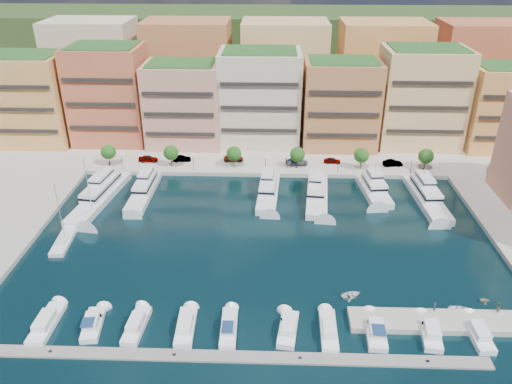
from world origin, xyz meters
TOP-DOWN VIEW (x-y plane):
  - ground at (0.00, 0.00)m, footprint 400.00×400.00m
  - north_quay at (0.00, 62.00)m, footprint 220.00×64.00m
  - hillside at (0.00, 110.00)m, footprint 240.00×40.00m
  - south_pontoon at (-3.00, -30.00)m, footprint 72.00×2.20m
  - finger_pier at (30.00, -22.00)m, footprint 32.00×5.00m
  - apartment_0 at (-66.00, 49.99)m, footprint 22.00×16.50m
  - apartment_1 at (-44.00, 51.99)m, footprint 20.00×16.50m
  - apartment_2 at (-23.00, 49.99)m, footprint 20.00×15.50m
  - apartment_3 at (-2.00, 51.99)m, footprint 22.00×16.50m
  - apartment_4 at (20.00, 49.99)m, footprint 20.00×15.50m
  - apartment_5 at (42.00, 51.99)m, footprint 22.00×16.50m
  - apartment_6 at (64.00, 49.99)m, footprint 20.00×15.50m
  - backblock_0 at (-55.00, 74.00)m, footprint 26.00×18.00m
  - backblock_1 at (-25.00, 74.00)m, footprint 26.00×18.00m
  - backblock_2 at (5.00, 74.00)m, footprint 26.00×18.00m
  - backblock_3 at (35.00, 74.00)m, footprint 26.00×18.00m
  - backblock_4 at (65.00, 74.00)m, footprint 26.00×18.00m
  - tree_0 at (-40.00, 33.50)m, footprint 3.80×3.80m
  - tree_1 at (-24.00, 33.50)m, footprint 3.80×3.80m
  - tree_2 at (-8.00, 33.50)m, footprint 3.80×3.80m
  - tree_3 at (8.00, 33.50)m, footprint 3.80×3.80m
  - tree_4 at (24.00, 33.50)m, footprint 3.80×3.80m
  - tree_5 at (40.00, 33.50)m, footprint 3.80×3.80m
  - lamppost_0 at (-36.00, 31.20)m, footprint 0.30×0.30m
  - lamppost_1 at (-18.00, 31.20)m, footprint 0.30×0.30m
  - lamppost_2 at (0.00, 31.20)m, footprint 0.30×0.30m
  - lamppost_3 at (18.00, 31.20)m, footprint 0.30×0.30m
  - lamppost_4 at (36.00, 31.20)m, footprint 0.30×0.30m
  - yacht_0 at (-37.34, 17.36)m, footprint 8.18×25.82m
  - yacht_1 at (-27.96, 19.91)m, footprint 4.53×19.80m
  - yacht_3 at (0.87, 20.46)m, footprint 5.42×18.86m
  - yacht_4 at (12.04, 19.54)m, footprint 6.44×20.87m
  - yacht_5 at (25.45, 22.11)m, footprint 6.47×15.49m
  - yacht_6 at (36.75, 19.11)m, footprint 5.94×21.82m
  - cruiser_0 at (-32.76, -24.60)m, footprint 2.90×9.21m
  - cruiser_1 at (-25.52, -24.60)m, footprint 3.50×7.61m
  - cruiser_2 at (-18.78, -24.59)m, footprint 3.06×8.29m
  - cruiser_3 at (-11.19, -24.59)m, footprint 2.95×8.30m
  - cruiser_4 at (-4.58, -24.61)m, footprint 2.58×8.56m
  - cruiser_5 at (4.42, -24.58)m, footprint 3.64×7.94m
  - cruiser_6 at (10.55, -24.60)m, footprint 2.65×8.85m
  - cruiser_7 at (17.62, -24.60)m, footprint 3.29×8.00m
  - cruiser_8 at (25.82, -24.58)m, footprint 3.55×7.83m
  - cruiser_9 at (32.92, -24.59)m, footprint 2.77×7.97m
  - sailboat_2 at (-37.35, 10.60)m, footprint 3.84×9.25m
  - sailboat_1 at (-38.98, -1.18)m, footprint 3.61×10.70m
  - tender_0 at (15.18, -15.81)m, footprint 4.15×3.63m
  - tender_3 at (36.89, -16.43)m, footprint 1.96×1.77m
  - tender_2 at (32.10, -18.95)m, footprint 3.62×2.60m
  - car_0 at (-30.72, 36.31)m, footprint 4.99×2.08m
  - car_1 at (-21.96, 36.77)m, footprint 4.76×2.13m
  - car_2 at (-8.47, 37.49)m, footprint 5.39×2.79m
  - car_3 at (7.99, 35.61)m, footprint 6.14×3.01m
  - car_4 at (17.24, 36.97)m, footprint 4.39×1.94m
  - car_5 at (32.57, 35.70)m, footprint 5.11×2.26m
  - person_0 at (27.51, -20.12)m, footprint 0.54×0.69m
  - person_1 at (37.36, -20.00)m, footprint 1.09×1.03m

SIDE VIEW (x-z plane):
  - ground at x=0.00m, z-range 0.00..0.00m
  - north_quay at x=0.00m, z-range -1.00..1.00m
  - hillside at x=0.00m, z-range -29.00..29.00m
  - south_pontoon at x=-3.00m, z-range -0.17..0.17m
  - finger_pier at x=30.00m, z-range -1.00..1.00m
  - sailboat_1 at x=-38.98m, z-range -6.30..6.90m
  - sailboat_2 at x=-37.35m, z-range -6.29..6.91m
  - tender_0 at x=15.18m, z-range 0.00..0.72m
  - tender_2 at x=32.10m, z-range 0.00..0.75m
  - tender_3 at x=36.89m, z-range 0.00..0.90m
  - cruiser_0 at x=-32.76m, z-range -0.73..1.82m
  - cruiser_6 at x=10.55m, z-range -0.73..1.82m
  - cruiser_3 at x=-11.19m, z-range -0.73..1.82m
  - cruiser_2 at x=-18.78m, z-range -0.73..1.82m
  - cruiser_9 at x=32.92m, z-range -0.73..1.82m
  - cruiser_5 at x=4.42m, z-range -0.73..1.82m
  - cruiser_8 at x=25.82m, z-range -0.73..1.82m
  - cruiser_4 at x=-4.58m, z-range -0.76..1.90m
  - cruiser_7 at x=17.62m, z-range -0.76..1.90m
  - cruiser_1 at x=-25.52m, z-range -0.76..1.90m
  - yacht_4 at x=12.04m, z-range -2.56..4.74m
  - yacht_1 at x=-27.96m, z-range -2.56..4.74m
  - yacht_0 at x=-37.34m, z-range -2.44..4.86m
  - yacht_6 at x=36.75m, z-range -2.44..4.86m
  - yacht_3 at x=0.87m, z-range -2.44..4.86m
  - yacht_5 at x=25.45m, z-range -2.44..4.86m
  - car_2 at x=-8.47m, z-range 1.00..2.45m
  - car_4 at x=17.24m, z-range 1.00..2.47m
  - car_1 at x=-21.96m, z-range 1.00..2.52m
  - car_5 at x=32.57m, z-range 1.00..2.63m
  - car_0 at x=-30.72m, z-range 1.00..2.69m
  - person_0 at x=27.51m, z-range 1.00..2.69m
  - car_3 at x=7.99m, z-range 1.00..2.72m
  - person_1 at x=37.36m, z-range 1.00..2.79m
  - lamppost_0 at x=-36.00m, z-range 1.73..5.93m
  - lamppost_1 at x=-18.00m, z-range 1.73..5.93m
  - lamppost_2 at x=0.00m, z-range 1.73..5.93m
  - lamppost_3 at x=18.00m, z-range 1.73..5.93m
  - lamppost_4 at x=36.00m, z-range 1.73..5.93m
  - tree_0 at x=-40.00m, z-range 1.92..7.57m
  - tree_1 at x=-24.00m, z-range 1.92..7.57m
  - tree_2 at x=-8.00m, z-range 1.92..7.57m
  - tree_3 at x=8.00m, z-range 1.92..7.57m
  - tree_4 at x=24.00m, z-range 1.92..7.57m
  - tree_5 at x=40.00m, z-range 1.92..7.57m
  - apartment_2 at x=-23.00m, z-range 0.91..23.71m
  - apartment_6 at x=64.00m, z-range 0.91..23.71m
  - apartment_4 at x=20.00m, z-range 0.91..24.71m
  - apartment_0 at x=-66.00m, z-range 0.91..25.71m
  - apartment_3 at x=-2.00m, z-range 0.91..26.71m
  - apartment_5 at x=42.00m, z-range 0.91..27.71m
  - apartment_1 at x=-44.00m, z-range 0.91..27.71m
  - backblock_0 at x=-55.00m, z-range 1.00..31.00m
  - backblock_1 at x=-25.00m, z-range 1.00..31.00m
  - backblock_2 at x=5.00m, z-range 1.00..31.00m
  - backblock_3 at x=35.00m, z-range 1.00..31.00m
  - backblock_4 at x=65.00m, z-range 1.00..31.00m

